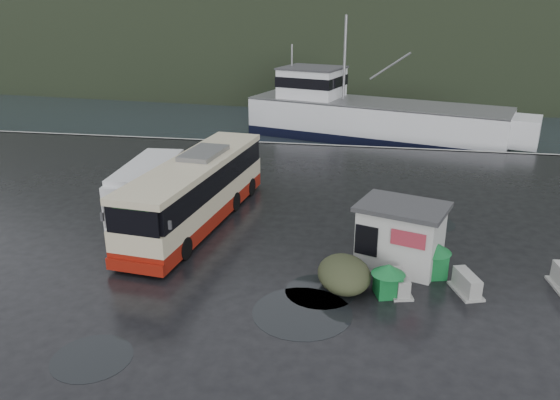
% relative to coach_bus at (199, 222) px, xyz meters
% --- Properties ---
extents(ground, '(160.00, 160.00, 0.00)m').
position_rel_coach_bus_xyz_m(ground, '(4.50, -2.95, 0.00)').
color(ground, black).
rests_on(ground, ground).
extents(harbor_water, '(300.00, 180.00, 0.02)m').
position_rel_coach_bus_xyz_m(harbor_water, '(4.50, 107.05, 0.00)').
color(harbor_water, black).
rests_on(harbor_water, ground).
extents(quay_edge, '(160.00, 0.60, 1.50)m').
position_rel_coach_bus_xyz_m(quay_edge, '(4.50, 17.05, 0.00)').
color(quay_edge, '#999993').
rests_on(quay_edge, ground).
extents(headland, '(780.00, 540.00, 570.00)m').
position_rel_coach_bus_xyz_m(headland, '(14.50, 247.05, 0.00)').
color(headland, black).
rests_on(headland, ground).
extents(coach_bus, '(4.56, 12.89, 3.57)m').
position_rel_coach_bus_xyz_m(coach_bus, '(0.00, 0.00, 0.00)').
color(coach_bus, beige).
rests_on(coach_bus, ground).
extents(white_van, '(2.69, 6.93, 2.86)m').
position_rel_coach_bus_xyz_m(white_van, '(-2.84, 0.58, 0.00)').
color(white_van, silver).
rests_on(white_van, ground).
extents(waste_bin_left, '(1.19, 1.19, 1.32)m').
position_rel_coach_bus_xyz_m(waste_bin_left, '(9.52, -5.92, 0.00)').
color(waste_bin_left, '#12672C').
rests_on(waste_bin_left, ground).
extents(waste_bin_right, '(1.36, 1.36, 1.57)m').
position_rel_coach_bus_xyz_m(waste_bin_right, '(11.31, -3.97, 0.00)').
color(waste_bin_right, '#12672C').
rests_on(waste_bin_right, ground).
extents(dome_tent, '(2.62, 3.29, 1.16)m').
position_rel_coach_bus_xyz_m(dome_tent, '(7.82, -5.57, 0.00)').
color(dome_tent, '#343A22').
rests_on(dome_tent, ground).
extents(ticket_kiosk, '(4.27, 3.73, 2.80)m').
position_rel_coach_bus_xyz_m(ticket_kiosk, '(10.03, -3.25, 0.00)').
color(ticket_kiosk, beige).
rests_on(ticket_kiosk, ground).
extents(jersey_barrier_a, '(1.29, 1.80, 0.81)m').
position_rel_coach_bus_xyz_m(jersey_barrier_a, '(12.57, -5.20, 0.00)').
color(jersey_barrier_a, '#999993').
rests_on(jersey_barrier_a, ground).
extents(jersey_barrier_b, '(1.10, 1.69, 0.78)m').
position_rel_coach_bus_xyz_m(jersey_barrier_b, '(9.99, -5.60, 0.00)').
color(jersey_barrier_b, '#999993').
rests_on(jersey_barrier_b, ground).
extents(fishing_trawler, '(28.32, 13.88, 11.10)m').
position_rel_coach_bus_xyz_m(fishing_trawler, '(8.79, 25.49, 0.00)').
color(fishing_trawler, silver).
rests_on(fishing_trawler, ground).
extents(puddles, '(14.22, 15.82, 0.01)m').
position_rel_coach_bus_xyz_m(puddles, '(6.15, -6.63, 0.01)').
color(puddles, black).
rests_on(puddles, ground).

